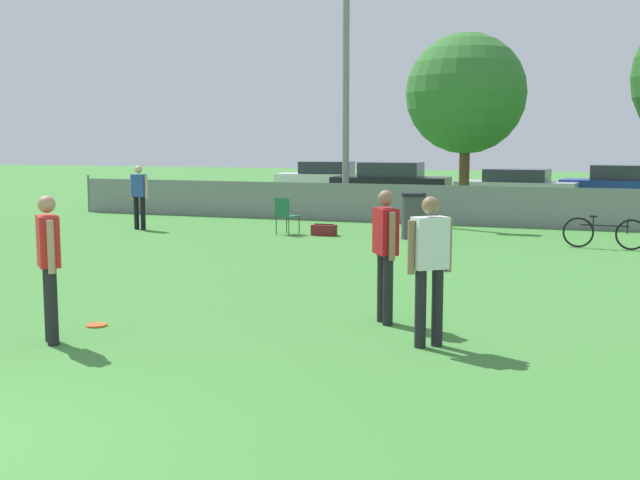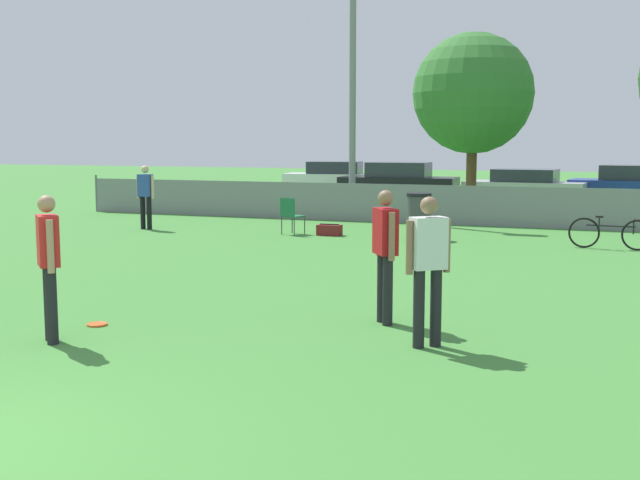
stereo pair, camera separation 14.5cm
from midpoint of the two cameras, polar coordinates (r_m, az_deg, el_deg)
name	(u,v)px [view 1 (the left image)]	position (r m, az deg, el deg)	size (l,w,h in m)	color
fence_backline	(428,204)	(22.73, 7.52, 2.52)	(22.84, 0.07, 1.21)	gray
light_pole	(346,48)	(24.41, 1.69, 13.47)	(0.90, 0.36, 8.58)	gray
tree_near_pole	(466,94)	(25.45, 10.18, 10.20)	(3.70, 3.70, 5.63)	brown
player_receiver_white	(430,261)	(9.06, 7.35, -1.48)	(0.44, 0.42, 1.71)	black
player_defender_red	(385,247)	(10.17, 4.27, -0.51)	(0.41, 0.46, 1.71)	black
player_thrower_red	(49,259)	(9.68, -19.13, -1.27)	(0.43, 0.43, 1.71)	black
spectator_in_blue	(139,193)	(21.62, -12.93, 3.27)	(0.53, 0.23, 1.68)	black
frisbee_disc	(97,325)	(10.56, -15.98, -5.84)	(0.26, 0.26, 0.03)	#E5591E
folding_chair_sideline	(285,213)	(19.94, -2.69, 1.90)	(0.57, 0.57, 0.92)	#333338
bicycle_sideline	(605,233)	(18.37, 19.37, 0.48)	(1.76, 0.44, 0.72)	black
trash_bin	(413,216)	(19.22, 6.44, 1.72)	(0.59, 0.59, 1.10)	#3F3F44
gear_bag_sideline	(324,230)	(19.81, 0.08, 0.71)	(0.59, 0.32, 0.29)	maroon
parked_car_white	(327,178)	(35.12, 0.37, 4.41)	(4.53, 2.30, 1.44)	black
parked_car_dark	(391,183)	(31.33, 4.94, 4.09)	(4.54, 1.98, 1.51)	black
parked_car_silver	(517,186)	(30.88, 13.68, 3.72)	(4.49, 2.10, 1.29)	black
parked_car_blue	(626,186)	(31.56, 20.78, 3.63)	(4.68, 2.19, 1.45)	black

